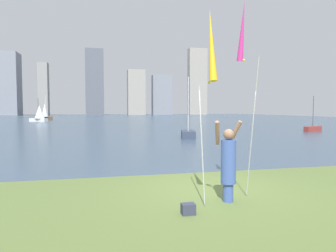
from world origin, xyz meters
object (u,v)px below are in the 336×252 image
object	(u,v)px
kite_flag_right	(243,36)
bag	(188,209)
kite_flag_left	(211,49)
sailboat_2	(313,129)
sailboat_6	(39,114)
sailboat_4	(188,134)
person	(228,162)
sailboat_1	(45,112)

from	to	relation	value
kite_flag_right	bag	bearing A→B (deg)	-145.02
kite_flag_left	sailboat_2	bearing A→B (deg)	46.78
sailboat_2	sailboat_6	distance (m)	41.73
sailboat_2	sailboat_4	size ratio (longest dim) A/B	0.75
kite_flag_right	sailboat_6	xyz separation A→B (m)	(-13.90, 46.33, -2.52)
person	bag	xyz separation A→B (m)	(-1.11, -0.60, -0.79)
sailboat_1	sailboat_4	distance (m)	42.04
person	sailboat_4	bearing A→B (deg)	63.54
sailboat_2	sailboat_4	bearing A→B (deg)	-165.85
sailboat_4	sailboat_6	distance (m)	36.57
sailboat_1	sailboat_2	xyz separation A→B (m)	(29.89, -35.22, -1.33)
sailboat_4	kite_flag_left	bearing A→B (deg)	-104.77
kite_flag_left	bag	bearing A→B (deg)	-165.32
sailboat_2	sailboat_6	world-z (taller)	sailboat_6
person	kite_flag_right	bearing A→B (deg)	31.14
sailboat_6	person	bearing A→B (deg)	-74.19
kite_flag_right	sailboat_2	size ratio (longest dim) A/B	1.40
sailboat_1	kite_flag_left	bearing A→B (deg)	-76.48
sailboat_4	sailboat_6	size ratio (longest dim) A/B	1.12
person	kite_flag_left	xyz separation A→B (m)	(-0.61, -0.47, 2.39)
person	sailboat_2	xyz separation A→B (m)	(16.45, 17.68, -0.62)
person	sailboat_6	world-z (taller)	sailboat_6
kite_flag_left	sailboat_4	size ratio (longest dim) A/B	0.92
kite_flag_left	sailboat_4	distance (m)	15.64
kite_flag_right	sailboat_4	size ratio (longest dim) A/B	1.06
kite_flag_right	sailboat_6	world-z (taller)	kite_flag_right
person	bag	world-z (taller)	person
kite_flag_left	sailboat_6	bearing A→B (deg)	104.97
kite_flag_right	sailboat_6	size ratio (longest dim) A/B	1.19
person	sailboat_4	world-z (taller)	sailboat_4
kite_flag_left	kite_flag_right	distance (m)	1.73
sailboat_1	sailboat_6	size ratio (longest dim) A/B	1.21
bag	sailboat_6	world-z (taller)	sailboat_6
bag	sailboat_6	xyz separation A→B (m)	(-12.17, 47.54, 1.24)
sailboat_1	sailboat_4	xyz separation A→B (m)	(16.75, -38.54, -1.31)
kite_flag_left	bag	world-z (taller)	kite_flag_left
sailboat_1	sailboat_4	world-z (taller)	sailboat_1
sailboat_1	kite_flag_right	bearing A→B (deg)	-74.96
person	sailboat_2	bearing A→B (deg)	33.55
kite_flag_left	kite_flag_right	size ratio (longest dim) A/B	0.87
person	sailboat_1	distance (m)	54.59
person	bag	size ratio (longest dim) A/B	6.77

